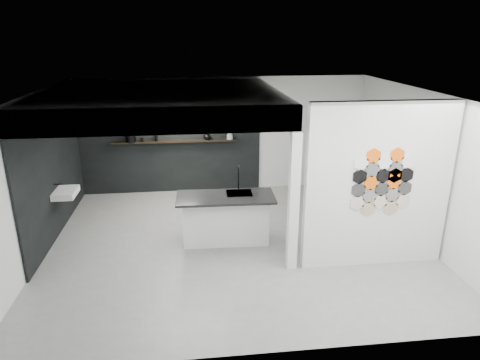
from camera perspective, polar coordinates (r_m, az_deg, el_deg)
The scene contains 17 objects.
floor at distance 8.23m, azimuth -0.45°, elevation -8.33°, with size 7.00×6.00×0.01m, color slate.
partition_panel at distance 7.35m, azimuth 17.93°, elevation -0.83°, with size 2.45×0.15×2.80m, color silver.
bay_clad_back at distance 10.57m, azimuth -9.29°, elevation 4.55°, with size 4.40×0.04×2.35m, color black.
bay_clad_left at distance 9.07m, azimuth -23.57°, elevation 0.73°, with size 0.04×4.00×2.35m, color black.
bulkhead at distance 8.37m, azimuth -10.30°, elevation 10.31°, with size 4.40×4.00×0.40m, color silver.
corner_column at distance 6.97m, azimuth 7.15°, elevation -3.06°, with size 0.16×0.16×2.35m, color silver.
fascia_beam at distance 6.48m, azimuth -11.21°, elevation 7.74°, with size 4.40×0.16×0.40m, color silver.
wall_basin at distance 8.92m, azimuth -22.23°, elevation -1.59°, with size 0.40×0.60×0.12m, color silver.
display_shelf at distance 10.44m, azimuth -8.79°, elevation 5.10°, with size 3.00×0.15×0.04m, color black.
kitchen_island at distance 8.08m, azimuth -1.93°, elevation -5.01°, with size 1.82×0.84×1.45m.
stockpot at distance 10.50m, azimuth -14.37°, elevation 5.46°, with size 0.24×0.24×0.19m, color black.
kettle at distance 10.41m, azimuth -4.40°, elevation 5.77°, with size 0.17×0.17×0.15m, color black.
glass_bowl at distance 10.45m, azimuth -1.37°, elevation 5.74°, with size 0.14×0.14×0.10m, color gray.
glass_vase at distance 10.45m, azimuth -1.37°, elevation 5.90°, with size 0.11×0.11×0.16m, color gray.
bottle_dark at distance 10.44m, azimuth -11.13°, elevation 5.58°, with size 0.07×0.07×0.18m, color black.
utensil_cup at distance 10.48m, azimuth -12.93°, elevation 5.25°, with size 0.07×0.07×0.09m, color black.
hex_tile_cluster at distance 7.25m, azimuth 18.53°, elevation -0.26°, with size 1.04×0.02×1.16m.
Camera 1 is at (-0.78, -7.26, 3.79)m, focal length 32.00 mm.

